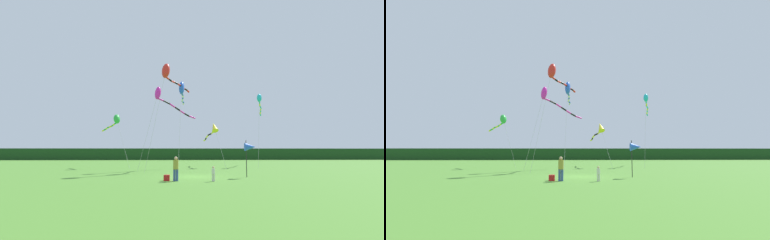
{
  "view_description": "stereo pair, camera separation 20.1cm",
  "coord_description": "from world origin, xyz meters",
  "views": [
    {
      "loc": [
        -1.06,
        -22.13,
        2.1
      ],
      "look_at": [
        0.0,
        6.0,
        5.53
      ],
      "focal_mm": 24.26,
      "sensor_mm": 36.0,
      "label": 1
    },
    {
      "loc": [
        -0.86,
        -22.13,
        2.1
      ],
      "look_at": [
        0.0,
        6.0,
        5.53
      ],
      "focal_mm": 24.26,
      "sensor_mm": 36.0,
      "label": 2
    }
  ],
  "objects": [
    {
      "name": "distant_treeline",
      "position": [
        0.0,
        45.0,
        1.43
      ],
      "size": [
        108.0,
        2.49,
        2.87
      ],
      "primitive_type": "cube",
      "color": "#193D19",
      "rests_on": "ground"
    },
    {
      "name": "kite_red",
      "position": [
        -2.76,
        5.89,
        10.81
      ],
      "size": [
        4.57,
        5.22,
        11.86
      ],
      "color": "#B2B2B2",
      "rests_on": "ground"
    },
    {
      "name": "kite_blue",
      "position": [
        -1.14,
        8.08,
        9.4
      ],
      "size": [
        0.73,
        7.63,
        10.45
      ],
      "color": "#B2B2B2",
      "rests_on": "ground"
    },
    {
      "name": "kite_yellow",
      "position": [
        3.23,
        13.41,
        5.26
      ],
      "size": [
        2.16,
        7.96,
        6.25
      ],
      "color": "#B2B2B2",
      "rests_on": "ground"
    },
    {
      "name": "kite_green",
      "position": [
        -10.0,
        12.77,
        6.27
      ],
      "size": [
        4.81,
        4.04,
        7.13
      ],
      "color": "#B2B2B2",
      "rests_on": "ground"
    },
    {
      "name": "cooler_box",
      "position": [
        -2.17,
        -3.0,
        0.21
      ],
      "size": [
        0.43,
        0.42,
        0.42
      ],
      "primitive_type": "cube",
      "color": "red",
      "rests_on": "ground"
    },
    {
      "name": "ground_plane",
      "position": [
        0.0,
        0.0,
        0.0
      ],
      "size": [
        120.0,
        120.0,
        0.0
      ],
      "primitive_type": "plane",
      "color": "#4C842D"
    },
    {
      "name": "banner_flag_pole",
      "position": [
        4.6,
        -0.62,
        2.46
      ],
      "size": [
        0.9,
        0.7,
        3.02
      ],
      "color": "black",
      "rests_on": "ground"
    },
    {
      "name": "kite_magenta",
      "position": [
        -3.38,
        8.73,
        8.58
      ],
      "size": [
        6.65,
        6.0,
        9.83
      ],
      "color": "#B2B2B2",
      "rests_on": "ground"
    },
    {
      "name": "person_adult",
      "position": [
        -1.51,
        -3.24,
        0.97
      ],
      "size": [
        0.38,
        0.38,
        1.74
      ],
      "color": "#334C8C",
      "rests_on": "ground"
    },
    {
      "name": "person_child",
      "position": [
        1.16,
        -3.49,
        0.6
      ],
      "size": [
        0.24,
        0.24,
        1.07
      ],
      "color": "silver",
      "rests_on": "ground"
    },
    {
      "name": "kite_cyan",
      "position": [
        10.81,
        16.69,
        9.88
      ],
      "size": [
        3.72,
        10.06,
        10.93
      ],
      "color": "#B2B2B2",
      "rests_on": "ground"
    }
  ]
}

